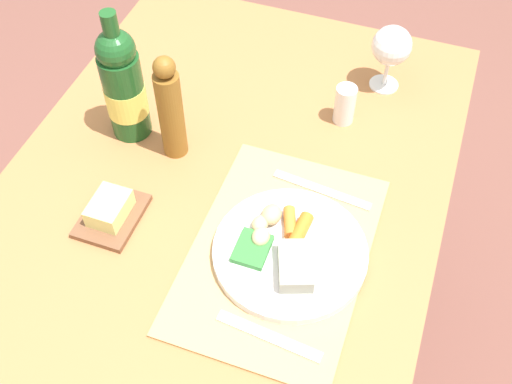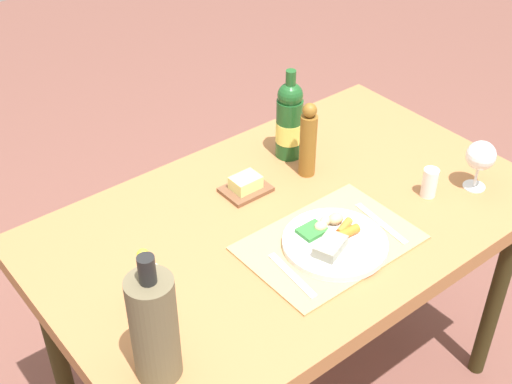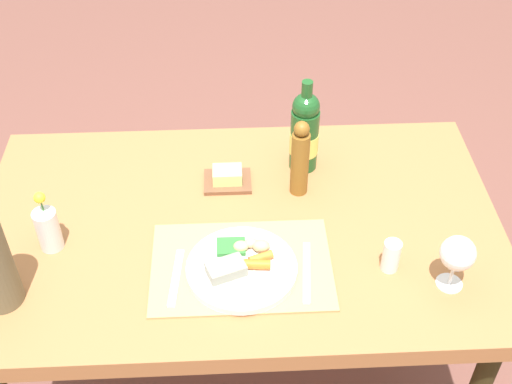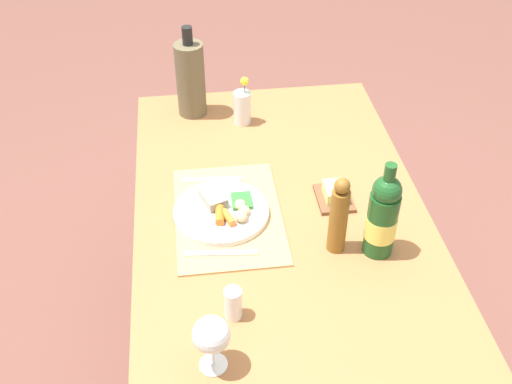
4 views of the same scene
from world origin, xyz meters
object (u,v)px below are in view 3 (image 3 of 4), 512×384
Objects in this scene: wine_bottle at (305,132)px; flower_vase at (48,227)px; salt_shaker at (391,256)px; knife at (307,272)px; pepper_mill at (300,159)px; dining_table at (240,242)px; fork at (176,278)px; wine_glass at (458,254)px; dinner_plate at (240,266)px; butter_dish at (227,178)px.

wine_bottle is 1.65× the size of flower_vase.
salt_shaker is at bearing -7.85° from flower_vase.
pepper_mill is at bearing 94.22° from knife.
dining_table is 0.27m from pepper_mill.
wine_glass reaches higher than fork.
pepper_mill is at bearing 48.61° from fork.
wine_glass is 0.53× the size of wine_bottle.
dinner_plate is 0.95× the size of wine_bottle.
dining_table is 9.16× the size of wine_glass.
dinner_plate is 0.48m from flower_vase.
wine_bottle is at bearing 55.29° from fork.
knife is at bearing 5.54° from fork.
knife is 0.68× the size of wine_bottle.
dinner_plate is 2.05× the size of butter_dish.
butter_dish is at bearing 124.16° from knife.
dinner_plate is 0.45m from wine_bottle.
dinner_plate reaches higher than knife.
dining_table is 0.57m from wine_glass.
wine_bottle reaches higher than wine_glass.
salt_shaker is at bearing 156.62° from wine_glass.
salt_shaker is (0.19, -0.29, -0.07)m from pepper_mill.
dinner_plate is at bearing 172.84° from wine_glass.
flower_vase is (-0.47, 0.11, 0.05)m from dinner_plate.
fork is (-0.16, -0.18, 0.08)m from dining_table.
flower_vase is 0.84m from salt_shaker.
fork is at bearing -22.14° from flower_vase.
dinner_plate is 0.15m from fork.
dinner_plate is at bearing -120.45° from pepper_mill.
wine_glass is 0.48m from pepper_mill.
wine_glass reaches higher than butter_dish.
butter_dish is (-0.03, 0.16, 0.09)m from dining_table.
dinner_plate reaches higher than dining_table.
butter_dish is at bearing 26.09° from flower_vase.
knife is 1.47× the size of butter_dish.
dinner_plate is 0.36m from salt_shaker.
fork is 0.34m from flower_vase.
flower_vase is at bearing 174.59° from knife.
pepper_mill is at bearing 123.60° from salt_shaker.
knife is 1.29× the size of wine_glass.
salt_shaker is at bearing 9.32° from knife.
salt_shaker is (0.51, 0.01, 0.03)m from fork.
dining_table is 15.91× the size of salt_shaker.
flower_vase is 1.99× the size of salt_shaker.
butter_dish is 1.52× the size of salt_shaker.
wine_glass is at bearing -10.12° from flower_vase.
pepper_mill is 0.82× the size of wine_bottle.
salt_shaker is at bearing -56.40° from pepper_mill.
wine_bottle is 0.25m from butter_dish.
wine_glass is at bearing -23.38° from salt_shaker.
dinner_plate reaches higher than butter_dish.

